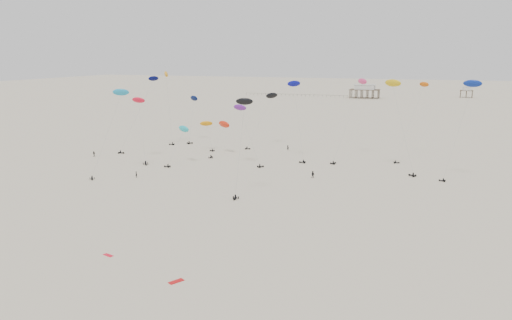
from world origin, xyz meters
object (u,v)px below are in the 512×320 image
at_px(rig_0, 116,107).
at_px(rig_7, 207,128).
at_px(pavilion_main, 365,92).
at_px(pavilion_small, 466,93).
at_px(spectator_0, 136,177).

xyz_separation_m(rig_0, rig_7, (9.94, 35.54, -10.05)).
bearing_deg(rig_7, pavilion_main, 4.57).
distance_m(pavilion_small, rig_7, 267.78).
distance_m(pavilion_main, pavilion_small, 76.16).
relative_size(rig_0, rig_7, 2.37).
relative_size(pavilion_main, rig_0, 0.89).
relative_size(rig_0, spectator_0, 12.53).
distance_m(rig_7, spectator_0, 40.97).
bearing_deg(pavilion_main, rig_7, -95.55).
bearing_deg(spectator_0, rig_0, 5.06).
relative_size(pavilion_main, pavilion_small, 2.33).
bearing_deg(rig_7, spectator_0, -171.97).
relative_size(pavilion_main, spectator_0, 11.11).
distance_m(pavilion_main, rig_0, 259.42).
bearing_deg(spectator_0, rig_7, -57.85).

